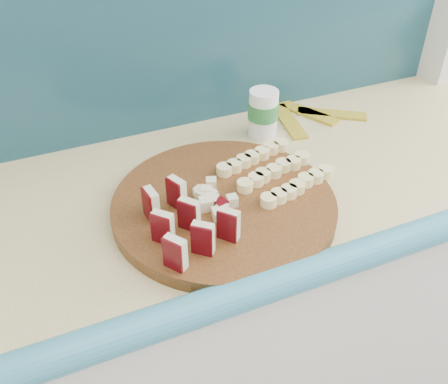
% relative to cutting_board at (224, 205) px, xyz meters
% --- Properties ---
extents(kitchen_counter, '(2.20, 0.63, 0.91)m').
position_rel_cutting_board_xyz_m(kitchen_counter, '(0.55, 0.08, -0.47)').
color(kitchen_counter, white).
rests_on(kitchen_counter, ground).
extents(backsplash, '(2.20, 0.02, 0.50)m').
position_rel_cutting_board_xyz_m(backsplash, '(0.55, 0.37, 0.24)').
color(backsplash, teal).
rests_on(backsplash, kitchen_counter).
extents(cutting_board, '(0.55, 0.55, 0.03)m').
position_rel_cutting_board_xyz_m(cutting_board, '(0.00, 0.00, 0.00)').
color(cutting_board, '#40210D').
rests_on(cutting_board, kitchen_counter).
extents(apple_wedges, '(0.14, 0.20, 0.06)m').
position_rel_cutting_board_xyz_m(apple_wedges, '(-0.11, -0.06, 0.05)').
color(apple_wedges, beige).
rests_on(apple_wedges, cutting_board).
extents(apple_chunks, '(0.07, 0.07, 0.02)m').
position_rel_cutting_board_xyz_m(apple_chunks, '(-0.03, -0.01, 0.03)').
color(apple_chunks, beige).
rests_on(apple_chunks, cutting_board).
extents(banana_slices, '(0.23, 0.21, 0.02)m').
position_rel_cutting_board_xyz_m(banana_slices, '(0.13, 0.04, 0.02)').
color(banana_slices, '#FBE899').
rests_on(banana_slices, cutting_board).
extents(canister, '(0.07, 0.07, 0.12)m').
position_rel_cutting_board_xyz_m(canister, '(0.20, 0.23, 0.05)').
color(canister, white).
rests_on(canister, kitchen_counter).
extents(banana_peel, '(0.25, 0.21, 0.01)m').
position_rel_cutting_board_xyz_m(banana_peel, '(0.36, 0.27, -0.01)').
color(banana_peel, gold).
rests_on(banana_peel, kitchen_counter).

